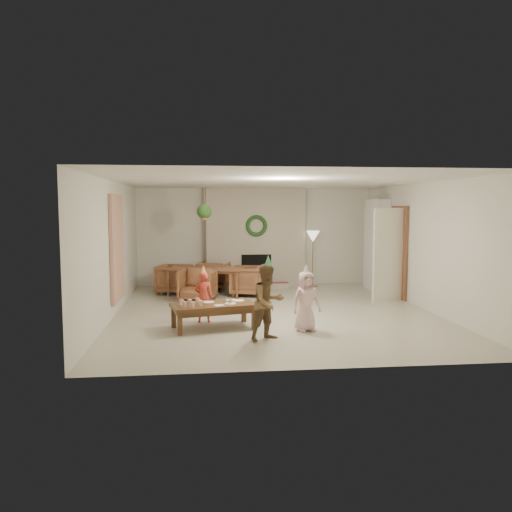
{
  "coord_description": "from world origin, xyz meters",
  "views": [
    {
      "loc": [
        -1.38,
        -9.54,
        2.02
      ],
      "look_at": [
        -0.3,
        0.4,
        1.05
      ],
      "focal_mm": 35.59,
      "sensor_mm": 36.0,
      "label": 1
    }
  ],
  "objects": [
    {
      "name": "dining_table",
      "position": [
        -1.27,
        2.12,
        0.31
      ],
      "size": [
        1.94,
        1.39,
        0.62
      ],
      "primitive_type": "imported",
      "rotation": [
        0.0,
        0.0,
        -0.26
      ],
      "color": "brown",
      "rests_on": "floor"
    },
    {
      "name": "hanging_plant_pot",
      "position": [
        -1.3,
        1.5,
        1.8
      ],
      "size": [
        0.16,
        0.16,
        0.12
      ],
      "primitive_type": "cylinder",
      "color": "#A35A34",
      "rests_on": "hanging_plant_cord"
    },
    {
      "name": "plate_a",
      "position": [
        -1.27,
        -1.1,
        0.42
      ],
      "size": [
        0.23,
        0.23,
        0.01
      ],
      "primitive_type": "cylinder",
      "rotation": [
        0.0,
        0.0,
        0.23
      ],
      "color": "white",
      "rests_on": "coffee_table_top"
    },
    {
      "name": "fireplace_firebox",
      "position": [
        0.0,
        3.12,
        0.45
      ],
      "size": [
        0.75,
        0.12,
        0.75
      ],
      "primitive_type": "cube",
      "color": "black",
      "rests_on": "floor"
    },
    {
      "name": "floor_lamp_shade",
      "position": [
        1.43,
        3.0,
        1.28
      ],
      "size": [
        0.34,
        0.34,
        0.28
      ],
      "primitive_type": "cone",
      "rotation": [
        3.14,
        0.0,
        0.0
      ],
      "color": "beige",
      "rests_on": "floor_lamp_post"
    },
    {
      "name": "curtain_panel",
      "position": [
        -2.96,
        0.2,
        1.25
      ],
      "size": [
        0.06,
        1.2,
        2.0
      ],
      "primitive_type": "cube",
      "color": "beige",
      "rests_on": "wall_left"
    },
    {
      "name": "plate_c",
      "position": [
        -0.75,
        -1.0,
        0.42
      ],
      "size": [
        0.23,
        0.23,
        0.01
      ],
      "primitive_type": "cylinder",
      "rotation": [
        0.0,
        0.0,
        0.23
      ],
      "color": "white",
      "rests_on": "coffee_table_top"
    },
    {
      "name": "dining_chair_right",
      "position": [
        -0.34,
        1.88,
        0.34
      ],
      "size": [
        0.91,
        0.89,
        0.68
      ],
      "primitive_type": "imported",
      "rotation": [
        0.0,
        0.0,
        -1.83
      ],
      "color": "brown",
      "rests_on": "floor"
    },
    {
      "name": "coffee_leg_bl",
      "position": [
        -1.85,
        -1.08,
        0.18
      ],
      "size": [
        0.09,
        0.09,
        0.36
      ],
      "primitive_type": "cube",
      "rotation": [
        0.0,
        0.0,
        0.23
      ],
      "color": "brown",
      "rests_on": "floor"
    },
    {
      "name": "fireplace_hearth",
      "position": [
        0.0,
        2.95,
        0.06
      ],
      "size": [
        1.6,
        0.3,
        0.12
      ],
      "primitive_type": "cube",
      "color": "maroon",
      "rests_on": "floor"
    },
    {
      "name": "books_row_upper",
      "position": [
        2.8,
        2.2,
        1.38
      ],
      "size": [
        0.2,
        0.36,
        0.22
      ],
      "primitive_type": "cube",
      "color": "gold",
      "rests_on": "bookshelf_shelf_c"
    },
    {
      "name": "hanging_plant_foliage",
      "position": [
        -1.3,
        1.5,
        1.92
      ],
      "size": [
        0.32,
        0.32,
        0.32
      ],
      "primitive_type": "sphere",
      "color": "#1E4517",
      "rests_on": "hanging_plant_pot"
    },
    {
      "name": "child_pink",
      "position": [
        0.31,
        -1.54,
        0.49
      ],
      "size": [
        0.54,
        0.42,
        0.98
      ],
      "primitive_type": "imported",
      "rotation": [
        0.0,
        0.0,
        0.26
      ],
      "color": "beige",
      "rests_on": "floor"
    },
    {
      "name": "cup_d",
      "position": [
        -1.58,
        -1.3,
        0.47
      ],
      "size": [
        0.09,
        0.09,
        0.09
      ],
      "primitive_type": "cylinder",
      "rotation": [
        0.0,
        0.0,
        0.23
      ],
      "color": "white",
      "rests_on": "coffee_table_top"
    },
    {
      "name": "cup_f",
      "position": [
        -1.45,
        -1.19,
        0.47
      ],
      "size": [
        0.09,
        0.09,
        0.09
      ],
      "primitive_type": "cylinder",
      "rotation": [
        0.0,
        0.0,
        0.23
      ],
      "color": "white",
      "rests_on": "coffee_table_top"
    },
    {
      "name": "party_hat_red",
      "position": [
        -1.35,
        -0.73,
        0.93
      ],
      "size": [
        0.16,
        0.16,
        0.17
      ],
      "primitive_type": "cone",
      "rotation": [
        0.0,
        0.0,
        -0.37
      ],
      "color": "#C8CD44",
      "rests_on": "child_red"
    },
    {
      "name": "books_row_mid",
      "position": [
        2.8,
        2.35,
        0.99
      ],
      "size": [
        0.2,
        0.44,
        0.24
      ],
      "primitive_type": "cube",
      "color": "navy",
      "rests_on": "bookshelf_shelf_b"
    },
    {
      "name": "dining_chair_far",
      "position": [
        -1.07,
        2.87,
        0.34
      ],
      "size": [
        0.89,
        0.91,
        0.68
      ],
      "primitive_type": "imported",
      "rotation": [
        0.0,
        0.0,
        2.88
      ],
      "color": "brown",
      "rests_on": "floor"
    },
    {
      "name": "coffee_leg_br",
      "position": [
        -0.65,
        -0.8,
        0.18
      ],
      "size": [
        0.09,
        0.09,
        0.36
      ],
      "primitive_type": "cube",
      "rotation": [
        0.0,
        0.0,
        0.23
      ],
      "color": "brown",
      "rests_on": "floor"
    },
    {
      "name": "books_row_lower",
      "position": [
        2.8,
        2.15,
        0.59
      ],
      "size": [
        0.2,
        0.4,
        0.24
      ],
      "primitive_type": "cube",
      "color": "#A0351D",
      "rests_on": "bookshelf_shelf_a"
    },
    {
      "name": "fireplace_wreath",
      "position": [
        0.0,
        3.07,
        1.55
      ],
      "size": [
        0.54,
        0.1,
        0.54
      ],
      "primitive_type": "torus",
      "rotation": [
        1.57,
        0.0,
        0.0
      ],
      "color": "#184219",
      "rests_on": "fireplace_mass"
    },
    {
      "name": "bookshelf_carcass",
      "position": [
        2.84,
        2.3,
        1.1
      ],
      "size": [
        0.3,
        1.0,
        2.2
      ],
      "primitive_type": "cube",
      "color": "white",
      "rests_on": "floor"
    },
    {
      "name": "cup_a",
      "position": [
        -1.66,
        -1.48,
        0.47
      ],
      "size": [
        0.09,
        0.09,
        0.09
      ],
      "primitive_type": "cylinder",
      "rotation": [
        0.0,
        0.0,
        0.23
      ],
      "color": "white",
      "rests_on": "coffee_table_top"
    },
    {
      "name": "child_red",
      "position": [
        -1.35,
        -0.73,
        0.45
      ],
      "size": [
        0.33,
        0.22,
        0.9
      ],
      "primitive_type": "imported",
      "rotation": [
        0.0,
        0.0,
        3.12
      ],
      "color": "red",
      "rests_on": "floor"
    },
    {
      "name": "coffee_table_top",
      "position": [
        -1.19,
        -1.21,
        0.39
      ],
      "size": [
        1.48,
        0.97,
        0.06
      ],
      "primitive_type": "cube",
      "rotation": [
        0.0,
        0.0,
        0.23
      ],
      "color": "brown",
      "rests_on": "floor"
    },
    {
      "name": "food_scoop",
      "position": [
        -0.91,
        -1.26,
        0.47
      ],
      "size": [
        0.09,
        0.09,
        0.07
      ],
      "primitive_type": "sphere",
      "rotation": [
        0.0,
        0.0,
        0.23
      ],
      "color": "tan",
      "rests_on": "plate_b"
    },
    {
      "name": "dining_chair_left",
      "position": [
        -2.02,
        2.32,
        0.34
      ],
      "size": [
        0.91,
        0.89,
        0.68
      ],
      "primitive_type": "imported",
      "rotation": [
        0.0,
        0.0,
        1.31
      ],
      "color": "brown",
      "rests_on": "floor"
    },
    {
      "name": "party_hat_pink",
      "position": [
        0.31,
        -1.54,
        1.02
      ],
      "size": [
        0.14,
        0.14,
        0.18
      ],
      "primitive_type": "cone",
      "rotation": [
        0.0,
        0.0,
        0.09
      ],
      "color": "silver",
      "rests_on": "child_pink"
    },
    {
      "name": "napkin_right",
      "position": [
        -0.87,
        -0.95,
        0.42
      ],
      "size": [
        0.19,
        0.19,
        0.01
      ],
      "primitive_type": "cube",
      "rotation": [
        0.0,
        0.0,
        0.23
      ],
      "color": "#FFBBCD",
      "rests_on": "coffee_table_top"
    },
    {
      "name": "cup_b",
      "position": [
        -1.71,
        -1.28,
        0.47
      ],
      "size": [
        0.09,
        0.09,
        0.09
      ],
      "primitive_type": "cylinder",
      "rotation": [
        0.0,
        0.0,
        0.23
      ],
      "color": "white",
      "rests_on": "coffee_table_top"
    },
    {
      "name": "floor",
      "position": [
        0.0,
        0.0,
        0.0
      ],
      "size": [
        7.0,
        7.0,
        0.0
      ],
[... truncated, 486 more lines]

